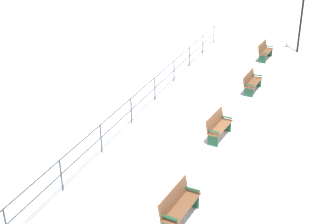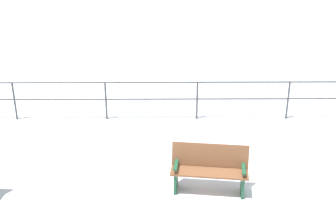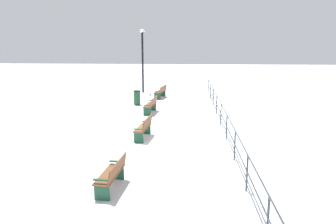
% 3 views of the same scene
% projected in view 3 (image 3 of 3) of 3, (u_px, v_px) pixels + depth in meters
% --- Properties ---
extents(ground_plane, '(80.00, 80.00, 0.00)m').
position_uv_depth(ground_plane, '(139.00, 138.00, 13.81)').
color(ground_plane, white).
rests_on(ground_plane, ground).
extents(bench_nearest, '(0.83, 1.60, 0.86)m').
position_uv_depth(bench_nearest, '(161.00, 91.00, 23.01)').
color(bench_nearest, brown).
rests_on(bench_nearest, ground).
extents(bench_second, '(0.68, 1.60, 0.89)m').
position_uv_depth(bench_second, '(151.00, 105.00, 18.36)').
color(bench_second, brown).
rests_on(bench_second, ground).
extents(bench_third, '(0.66, 1.51, 0.91)m').
position_uv_depth(bench_third, '(144.00, 127.00, 13.69)').
color(bench_third, brown).
rests_on(bench_third, ground).
extents(bench_fourth, '(0.64, 1.56, 0.84)m').
position_uv_depth(bench_fourth, '(112.00, 174.00, 9.05)').
color(bench_fourth, brown).
rests_on(bench_fourth, ground).
extents(lamppost_near, '(0.26, 1.15, 4.67)m').
position_uv_depth(lamppost_near, '(143.00, 52.00, 24.84)').
color(lamppost_near, black).
rests_on(lamppost_near, ground).
extents(waterfront_railing, '(0.05, 23.58, 1.04)m').
position_uv_depth(waterfront_railing, '(227.00, 123.00, 13.47)').
color(waterfront_railing, '#383D42').
rests_on(waterfront_railing, ground).
extents(trash_bin, '(0.42, 0.42, 0.89)m').
position_uv_depth(trash_bin, '(137.00, 98.00, 20.61)').
color(trash_bin, '#1E4C2D').
rests_on(trash_bin, ground).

